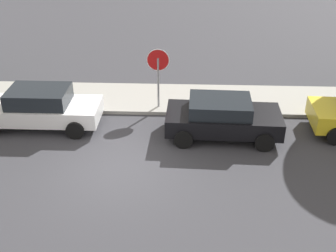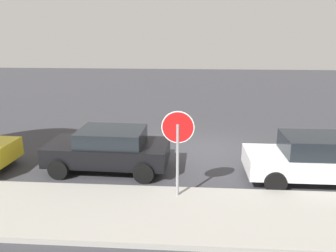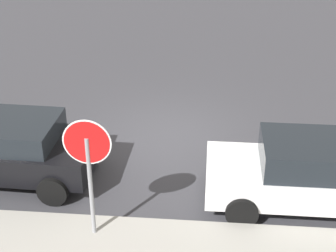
{
  "view_description": "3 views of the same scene",
  "coord_description": "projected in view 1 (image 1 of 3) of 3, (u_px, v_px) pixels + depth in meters",
  "views": [
    {
      "loc": [
        2.0,
        -10.83,
        7.66
      ],
      "look_at": [
        1.53,
        0.49,
        1.28
      ],
      "focal_mm": 45.0,
      "sensor_mm": 36.0,
      "label": 1
    },
    {
      "loc": [
        0.69,
        12.26,
        4.43
      ],
      "look_at": [
        1.51,
        0.69,
        1.13
      ],
      "focal_mm": 35.0,
      "sensor_mm": 36.0,
      "label": 2
    },
    {
      "loc": [
        -1.05,
        11.62,
        6.43
      ],
      "look_at": [
        -0.11,
        0.97,
        0.8
      ],
      "focal_mm": 55.0,
      "sensor_mm": 36.0,
      "label": 3
    }
  ],
  "objects": [
    {
      "name": "parked_car_black",
      "position": [
        222.0,
        117.0,
        14.68
      ],
      "size": [
        4.04,
        2.14,
        1.41
      ],
      "color": "black",
      "rests_on": "ground_plane"
    },
    {
      "name": "stop_sign",
      "position": [
        158.0,
        68.0,
        15.95
      ],
      "size": [
        0.86,
        0.08,
        2.51
      ],
      "color": "gray",
      "rests_on": "ground_plane"
    },
    {
      "name": "parked_car_white",
      "position": [
        39.0,
        107.0,
        15.32
      ],
      "size": [
        4.52,
        1.96,
        1.47
      ],
      "color": "white",
      "rests_on": "ground_plane"
    },
    {
      "name": "sidewalk_curb",
      "position": [
        136.0,
        98.0,
        17.56
      ],
      "size": [
        32.0,
        2.72,
        0.14
      ],
      "primitive_type": "cube",
      "color": "#9E9B93",
      "rests_on": "ground_plane"
    },
    {
      "name": "ground_plane",
      "position": [
        119.0,
        168.0,
        13.26
      ],
      "size": [
        60.0,
        60.0,
        0.0
      ],
      "primitive_type": "plane",
      "color": "#38383D"
    }
  ]
}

